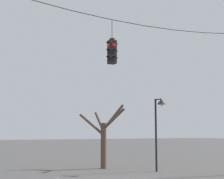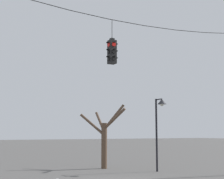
{
  "view_description": "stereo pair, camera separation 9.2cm",
  "coord_description": "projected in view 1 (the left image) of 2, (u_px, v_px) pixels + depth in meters",
  "views": [
    {
      "loc": [
        -8.7,
        -13.47,
        2.38
      ],
      "look_at": [
        -0.85,
        0.27,
        4.37
      ],
      "focal_mm": 55.0,
      "sensor_mm": 36.0,
      "label": 1
    },
    {
      "loc": [
        -8.62,
        -13.51,
        2.38
      ],
      "look_at": [
        -0.85,
        0.27,
        4.37
      ],
      "focal_mm": 55.0,
      "sensor_mm": 36.0,
      "label": 2
    }
  ],
  "objects": [
    {
      "name": "traffic_light_near_right_pole",
      "position": [
        112.0,
        52.0,
        16.16
      ],
      "size": [
        0.58,
        0.58,
        2.14
      ],
      "color": "black"
    },
    {
      "name": "span_wire",
      "position": [
        127.0,
        19.0,
        16.8
      ],
      "size": [
        14.2,
        0.03,
        0.51
      ],
      "color": "black"
    },
    {
      "name": "bare_tree",
      "position": [
        104.0,
        136.0,
        23.06
      ],
      "size": [
        2.8,
        3.16,
        4.31
      ],
      "color": "brown",
      "rests_on": "ground_plane"
    },
    {
      "name": "street_lamp",
      "position": [
        159.0,
        114.0,
        21.12
      ],
      "size": [
        0.54,
        0.92,
        4.48
      ],
      "color": "black",
      "rests_on": "ground_plane"
    }
  ]
}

